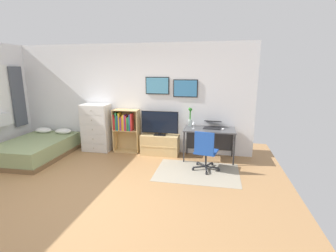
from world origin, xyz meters
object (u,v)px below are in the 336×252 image
at_px(desk, 209,133).
at_px(computer_mouse, 223,129).
at_px(office_chair, 205,150).
at_px(bamboo_vase, 190,117).
at_px(bed, 37,148).
at_px(tv_stand, 160,145).
at_px(bookshelf, 125,126).
at_px(television, 160,123).
at_px(wine_glass, 193,123).
at_px(dresser, 97,128).
at_px(laptop, 213,125).

height_order(desk, computer_mouse, computer_mouse).
bearing_deg(office_chair, computer_mouse, 73.54).
distance_m(computer_mouse, bamboo_vase, 0.83).
relative_size(bed, desk, 1.70).
xyz_separation_m(tv_stand, desk, (1.20, -0.04, 0.36)).
xyz_separation_m(bookshelf, tv_stand, (0.92, -0.05, -0.42)).
distance_m(tv_stand, office_chair, 1.43).
height_order(bed, television, television).
xyz_separation_m(bed, wine_glass, (3.72, 0.57, 0.66)).
height_order(tv_stand, computer_mouse, computer_mouse).
relative_size(dresser, television, 1.33).
bearing_deg(computer_mouse, television, 175.46).
bearing_deg(television, dresser, 179.75).
bearing_deg(dresser, wine_glass, -4.05).
relative_size(office_chair, wine_glass, 4.78).
height_order(television, laptop, television).
xyz_separation_m(television, wine_glass, (0.84, -0.17, 0.08)).
bearing_deg(television, bamboo_vase, 6.50).
bearing_deg(television, wine_glass, -11.53).
bearing_deg(tv_stand, wine_glass, -13.00).
xyz_separation_m(television, office_chair, (1.15, -0.81, -0.34)).
relative_size(bookshelf, computer_mouse, 10.52).
relative_size(bookshelf, wine_glass, 6.08).
distance_m(bamboo_vase, wine_glass, 0.29).
height_order(bed, laptop, laptop).
relative_size(television, wine_glass, 5.07).
distance_m(desk, laptop, 0.21).
relative_size(desk, office_chair, 1.35).
bearing_deg(bamboo_vase, office_chair, -64.93).
xyz_separation_m(tv_stand, bamboo_vase, (0.73, 0.06, 0.72)).
xyz_separation_m(office_chair, computer_mouse, (0.36, 0.69, 0.30)).
bearing_deg(laptop, dresser, -174.57).
relative_size(dresser, computer_mouse, 11.70).
xyz_separation_m(office_chair, laptop, (0.12, 0.84, 0.35)).
distance_m(bed, laptop, 4.26).
bearing_deg(laptop, desk, -137.38).
distance_m(dresser, television, 1.69).
bearing_deg(office_chair, laptop, 93.14).
xyz_separation_m(dresser, television, (1.68, -0.01, 0.19)).
bearing_deg(laptop, television, -173.61).
bearing_deg(tv_stand, bed, -165.11).
height_order(dresser, wine_glass, dresser).
bearing_deg(television, bed, -165.52).
distance_m(tv_stand, computer_mouse, 1.59).
xyz_separation_m(bed, laptop, (4.15, 0.78, 0.59)).
relative_size(dresser, office_chair, 1.41).
height_order(bamboo_vase, wine_glass, bamboo_vase).
distance_m(bookshelf, tv_stand, 1.01).
relative_size(bookshelf, television, 1.20).
xyz_separation_m(tv_stand, television, (0.00, -0.02, 0.55)).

